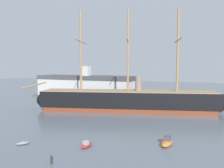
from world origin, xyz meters
TOP-DOWN VIEW (x-y plane):
  - tall_ship at (-2.55, 50.84)m, footprint 67.00×24.84m
  - dinghy_foreground_left at (-10.39, 13.12)m, footprint 2.43×2.55m
  - motorboat_near_centre at (1.40, 16.61)m, footprint 1.65×3.07m
  - motorboat_mid_right at (14.77, 23.37)m, footprint 2.20×4.30m
  - motorboat_distant_centre at (-0.51, 62.47)m, footprint 3.70×4.03m
  - mooring_piling_left_pair at (0.10, 8.34)m, footprint 0.33×0.33m
  - dockside_warehouse_left at (-31.52, 73.22)m, footprint 50.48×15.52m
  - seagull_in_flight at (3.96, 15.22)m, footprint 1.17×0.94m

SIDE VIEW (x-z plane):
  - dinghy_foreground_left at x=-10.39m, z-range 0.00..0.58m
  - motorboat_near_centre at x=1.40m, z-range -0.18..1.04m
  - motorboat_distant_centre at x=-0.51m, z-range -0.24..1.39m
  - motorboat_mid_right at x=14.77m, z-range -0.26..1.47m
  - mooring_piling_left_pair at x=0.10m, z-range 0.00..1.31m
  - tall_ship at x=-2.55m, z-range -12.91..20.10m
  - dockside_warehouse_left at x=-31.52m, z-range -2.26..12.58m
  - seagull_in_flight at x=3.96m, z-range 11.67..11.81m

